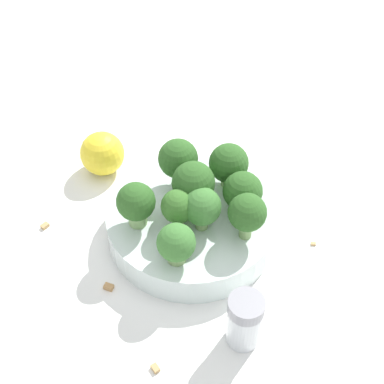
{
  "coord_description": "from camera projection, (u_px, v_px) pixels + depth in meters",
  "views": [
    {
      "loc": [
        0.37,
        0.09,
        0.46
      ],
      "look_at": [
        0.0,
        0.0,
        0.07
      ],
      "focal_mm": 50.0,
      "sensor_mm": 36.0,
      "label": 1
    }
  ],
  "objects": [
    {
      "name": "almond_crumb_3",
      "position": [
        314.0,
        243.0,
        0.58
      ],
      "size": [
        0.0,
        0.01,
        0.01
      ],
      "primitive_type": "cube",
      "rotation": [
        0.0,
        0.0,
        4.85
      ],
      "color": "tan",
      "rests_on": "ground_plane"
    },
    {
      "name": "almond_crumb_2",
      "position": [
        108.0,
        286.0,
        0.54
      ],
      "size": [
        0.01,
        0.01,
        0.01
      ],
      "primitive_type": "cube",
      "rotation": [
        0.0,
        0.0,
        1.43
      ],
      "color": "#AD7F4C",
      "rests_on": "ground_plane"
    },
    {
      "name": "bowl",
      "position": [
        192.0,
        223.0,
        0.58
      ],
      "size": [
        0.18,
        0.18,
        0.03
      ],
      "primitive_type": "cylinder",
      "color": "silver",
      "rests_on": "ground_plane"
    },
    {
      "name": "ground_plane",
      "position": [
        192.0,
        233.0,
        0.59
      ],
      "size": [
        3.0,
        3.0,
        0.0
      ],
      "primitive_type": "plane",
      "color": "white"
    },
    {
      "name": "pepper_shaker",
      "position": [
        244.0,
        320.0,
        0.48
      ],
      "size": [
        0.03,
        0.03,
        0.06
      ],
      "color": "silver",
      "rests_on": "ground_plane"
    },
    {
      "name": "broccoli_floret_2",
      "position": [
        202.0,
        207.0,
        0.53
      ],
      "size": [
        0.04,
        0.04,
        0.05
      ],
      "color": "#7A9E5B",
      "rests_on": "bowl"
    },
    {
      "name": "broccoli_floret_7",
      "position": [
        247.0,
        214.0,
        0.52
      ],
      "size": [
        0.04,
        0.04,
        0.05
      ],
      "color": "#7A9E5B",
      "rests_on": "bowl"
    },
    {
      "name": "almond_crumb_0",
      "position": [
        155.0,
        367.0,
        0.48
      ],
      "size": [
        0.01,
        0.01,
        0.01
      ],
      "primitive_type": "cube",
      "rotation": [
        0.0,
        0.0,
        0.84
      ],
      "color": "tan",
      "rests_on": "ground_plane"
    },
    {
      "name": "broccoli_floret_3",
      "position": [
        136.0,
        203.0,
        0.54
      ],
      "size": [
        0.04,
        0.04,
        0.05
      ],
      "color": "#8EB770",
      "rests_on": "bowl"
    },
    {
      "name": "broccoli_floret_1",
      "position": [
        196.0,
        185.0,
        0.55
      ],
      "size": [
        0.04,
        0.04,
        0.06
      ],
      "color": "#84AD66",
      "rests_on": "bowl"
    },
    {
      "name": "broccoli_floret_4",
      "position": [
        243.0,
        192.0,
        0.55
      ],
      "size": [
        0.04,
        0.04,
        0.05
      ],
      "color": "#7A9E5B",
      "rests_on": "bowl"
    },
    {
      "name": "broccoli_floret_6",
      "position": [
        178.0,
        244.0,
        0.51
      ],
      "size": [
        0.04,
        0.04,
        0.04
      ],
      "color": "#7A9E5B",
      "rests_on": "bowl"
    },
    {
      "name": "almond_crumb_4",
      "position": [
        105.0,
        169.0,
        0.66
      ],
      "size": [
        0.01,
        0.01,
        0.01
      ],
      "primitive_type": "cube",
      "rotation": [
        0.0,
        0.0,
        3.93
      ],
      "color": "olive",
      "rests_on": "ground_plane"
    },
    {
      "name": "almond_crumb_1",
      "position": [
        45.0,
        225.0,
        0.6
      ],
      "size": [
        0.01,
        0.01,
        0.01
      ],
      "primitive_type": "cube",
      "rotation": [
        0.0,
        0.0,
        2.68
      ],
      "color": "tan",
      "rests_on": "ground_plane"
    },
    {
      "name": "lemon_wedge",
      "position": [
        102.0,
        153.0,
        0.64
      ],
      "size": [
        0.05,
        0.05,
        0.05
      ],
      "primitive_type": "sphere",
      "color": "yellow",
      "rests_on": "ground_plane"
    },
    {
      "name": "broccoli_floret_5",
      "position": [
        178.0,
        159.0,
        0.57
      ],
      "size": [
        0.04,
        0.04,
        0.06
      ],
      "color": "#84AD66",
      "rests_on": "bowl"
    },
    {
      "name": "broccoli_floret_8",
      "position": [
        229.0,
        164.0,
        0.57
      ],
      "size": [
        0.04,
        0.04,
        0.05
      ],
      "color": "#7A9E5B",
      "rests_on": "bowl"
    },
    {
      "name": "broccoli_floret_0",
      "position": [
        178.0,
        207.0,
        0.53
      ],
      "size": [
        0.04,
        0.04,
        0.05
      ],
      "color": "#7A9E5B",
      "rests_on": "bowl"
    }
  ]
}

